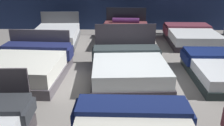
% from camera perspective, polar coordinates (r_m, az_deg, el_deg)
% --- Properties ---
extents(ground_plane, '(18.00, 18.00, 0.02)m').
position_cam_1_polar(ground_plane, '(5.24, 3.52, -4.94)').
color(ground_plane, gray).
extents(bed_3, '(1.77, 2.01, 0.89)m').
position_cam_1_polar(bed_3, '(5.73, -19.23, -0.73)').
color(bed_3, '#544E55').
rests_on(bed_3, ground_plane).
extents(bed_4, '(1.75, 2.06, 1.03)m').
position_cam_1_polar(bed_4, '(5.45, 3.89, -0.97)').
color(bed_4, '#302B32').
rests_on(bed_4, ground_plane).
extents(bed_6, '(1.58, 2.24, 0.84)m').
position_cam_1_polar(bed_6, '(8.36, -13.08, 6.28)').
color(bed_6, '#545559').
rests_on(bed_6, ground_plane).
extents(bed_7, '(1.68, 2.10, 1.02)m').
position_cam_1_polar(bed_7, '(8.10, 3.12, 6.63)').
color(bed_7, black).
rests_on(bed_7, ground_plane).
extents(bed_8, '(1.57, 2.10, 0.49)m').
position_cam_1_polar(bed_8, '(8.46, 18.13, 6.00)').
color(bed_8, black).
rests_on(bed_8, ground_plane).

